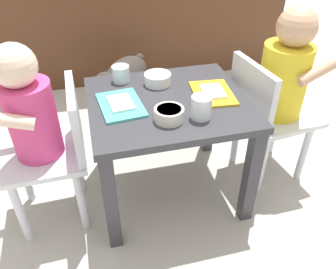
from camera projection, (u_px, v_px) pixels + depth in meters
ground_plane at (168, 188)px, 1.42m from camera, size 7.00×7.00×0.00m
dining_table at (168, 119)px, 1.22m from camera, size 0.55×0.49×0.42m
seated_child_left at (37, 120)px, 1.07m from camera, size 0.29×0.29×0.67m
seated_child_right at (281, 80)px, 1.25m from camera, size 0.31×0.31×0.70m
dog at (124, 78)px, 1.78m from camera, size 0.35×0.41×0.31m
food_tray_left at (121, 105)px, 1.13m from camera, size 0.15×0.21×0.02m
food_tray_right at (213, 93)px, 1.20m from camera, size 0.15×0.20×0.02m
water_cup_left at (121, 75)px, 1.27m from camera, size 0.07×0.07×0.06m
water_cup_right at (201, 109)px, 1.06m from camera, size 0.07×0.07×0.07m
veggie_bowl_near at (158, 79)px, 1.25m from camera, size 0.10×0.10×0.04m
cereal_bowl_left_side at (169, 114)px, 1.05m from camera, size 0.09×0.09×0.04m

